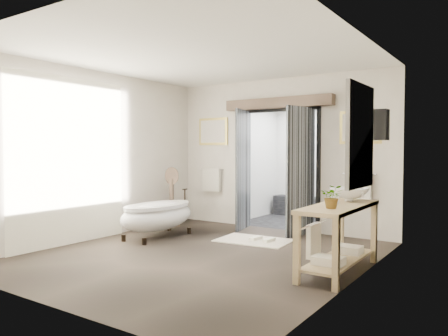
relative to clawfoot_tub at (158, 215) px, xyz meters
The scene contains 13 objects.
ground_plane 1.57m from the clawfoot_tub, 23.14° to the right, with size 5.00×5.00×0.00m, color #493D32.
room_shell 2.13m from the clawfoot_tub, 27.86° to the right, with size 4.52×5.02×2.91m.
shower_room 3.71m from the clawfoot_tub, 67.55° to the left, with size 2.22×2.01×2.51m.
back_wall_dressing 2.51m from the clawfoot_tub, 50.75° to the left, with size 3.82×0.79×2.52m.
clawfoot_tub is the anchor object (origin of this frame).
vanity 3.38m from the clawfoot_tub, ahead, with size 0.57×1.60×0.85m.
pedestal_mirror 1.11m from the clawfoot_tub, 118.02° to the left, with size 0.35×0.23×1.19m.
rug 1.74m from the clawfoot_tub, 24.14° to the left, with size 1.20×0.80×0.01m, color beige.
slippers 1.87m from the clawfoot_tub, 23.15° to the left, with size 0.37×0.28×0.05m.
basin 3.40m from the clawfoot_tub, ahead, with size 0.52×0.52×0.18m, color white.
plant 3.56m from the clawfoot_tub, 12.22° to the right, with size 0.25×0.22×0.28m, color gray.
soap_bottle_a 3.38m from the clawfoot_tub, ahead, with size 0.08×0.08×0.18m, color gray.
soap_bottle_b 3.34m from the clawfoot_tub, ahead, with size 0.14×0.14×0.18m, color gray.
Camera 1 is at (3.82, -5.03, 1.53)m, focal length 35.00 mm.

